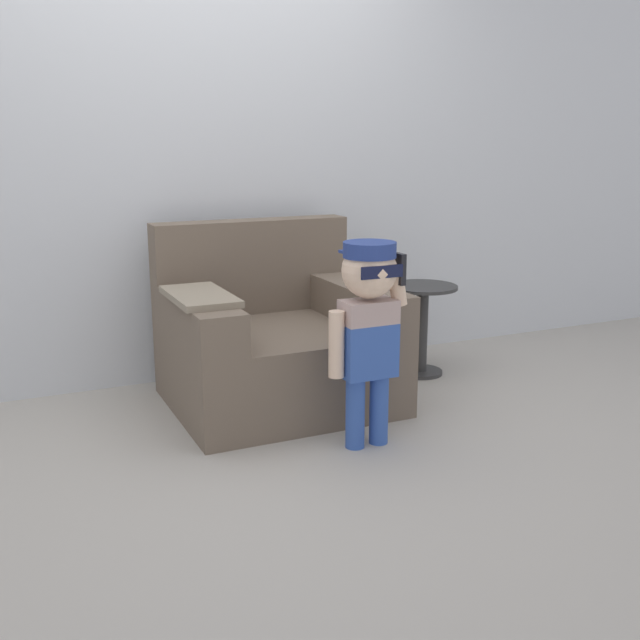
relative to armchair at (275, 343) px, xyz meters
The scene contains 5 objects.
ground_plane 0.43m from the armchair, 137.11° to the right, with size 10.00×10.00×0.00m, color #ADA89E.
wall_back 1.17m from the armchair, 111.59° to the left, with size 10.00×0.05×2.60m.
armchair is the anchor object (origin of this frame).
person_child 0.76m from the armchair, 77.63° to the right, with size 0.36×0.27×0.88m.
side_table 0.90m from the armchair, ahead, with size 0.38×0.38×0.50m.
Camera 1 is at (-1.06, -3.12, 1.29)m, focal length 42.00 mm.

